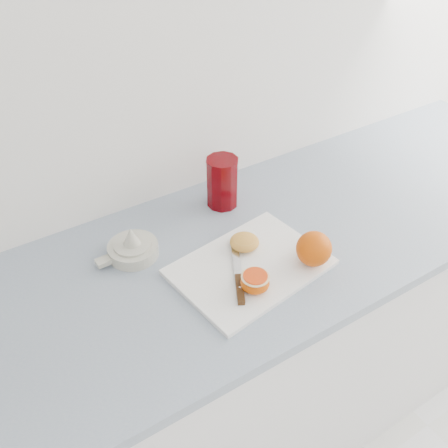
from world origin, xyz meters
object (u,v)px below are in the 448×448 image
cutting_board (250,267)px  citrus_juicer (132,248)px  half_orange (255,282)px  counter (223,361)px  red_tumbler (222,184)px

cutting_board → citrus_juicer: bearing=138.0°
half_orange → counter: bearing=87.3°
citrus_juicer → counter: bearing=-31.0°
counter → citrus_juicer: size_ratio=15.07×
half_orange → citrus_juicer: citrus_juicer is taller
red_tumbler → counter: bearing=-122.2°
red_tumbler → cutting_board: bearing=-107.9°
counter → red_tumbler: (0.11, 0.18, 0.51)m
half_orange → red_tumbler: size_ratio=0.46×
half_orange → red_tumbler: bearing=70.1°
citrus_juicer → red_tumbler: size_ratio=1.09×
cutting_board → citrus_juicer: (-0.22, 0.20, 0.02)m
cutting_board → citrus_juicer: 0.29m
counter → half_orange: 0.50m
cutting_board → half_orange: 0.08m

